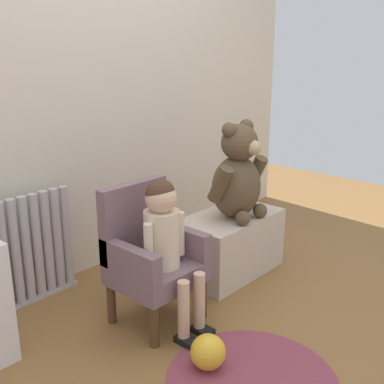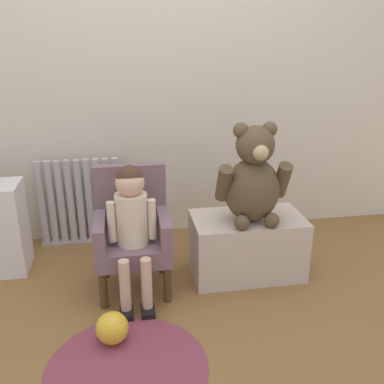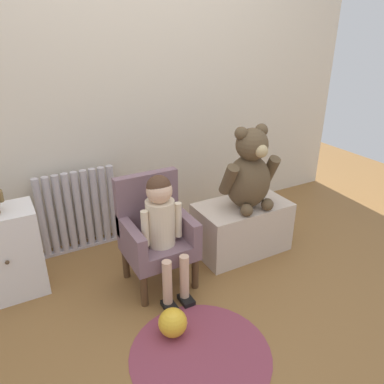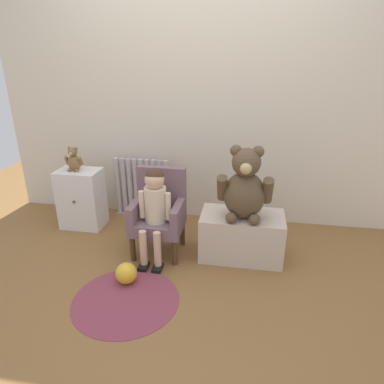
% 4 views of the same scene
% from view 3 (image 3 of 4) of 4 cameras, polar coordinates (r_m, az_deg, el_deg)
% --- Properties ---
extents(ground_plane, '(6.00, 6.00, 0.00)m').
position_cam_3_polar(ground_plane, '(2.25, 5.62, -18.20)').
color(ground_plane, brown).
extents(back_wall, '(3.80, 0.05, 2.40)m').
position_cam_3_polar(back_wall, '(2.76, -8.39, 17.65)').
color(back_wall, beige).
rests_on(back_wall, ground_plane).
extents(radiator, '(0.56, 0.05, 0.60)m').
position_cam_3_polar(radiator, '(2.77, -16.87, -2.88)').
color(radiator, '#B6ADB2').
rests_on(radiator, ground_plane).
extents(small_dresser, '(0.39, 0.29, 0.55)m').
position_cam_3_polar(small_dresser, '(2.48, -26.48, -8.41)').
color(small_dresser, silver).
rests_on(small_dresser, ground_plane).
extents(child_armchair, '(0.40, 0.37, 0.69)m').
position_cam_3_polar(child_armchair, '(2.32, -5.60, -6.05)').
color(child_armchair, '#745761').
rests_on(child_armchair, ground_plane).
extents(child_figure, '(0.25, 0.35, 0.75)m').
position_cam_3_polar(child_figure, '(2.16, -4.58, -4.11)').
color(child_figure, beige).
rests_on(child_figure, ground_plane).
extents(low_bench, '(0.65, 0.37, 0.37)m').
position_cam_3_polar(low_bench, '(2.70, 7.55, -5.33)').
color(low_bench, beige).
rests_on(low_bench, ground_plane).
extents(large_teddy_bear, '(0.41, 0.29, 0.57)m').
position_cam_3_polar(large_teddy_bear, '(2.49, 8.75, 2.90)').
color(large_teddy_bear, brown).
rests_on(large_teddy_bear, low_bench).
extents(floor_rug, '(0.72, 0.72, 0.01)m').
position_cam_3_polar(floor_rug, '(2.04, 1.29, -23.43)').
color(floor_rug, brown).
rests_on(floor_rug, ground_plane).
extents(toy_ball, '(0.15, 0.15, 0.15)m').
position_cam_3_polar(toy_ball, '(2.09, -2.95, -19.25)').
color(toy_ball, gold).
rests_on(toy_ball, ground_plane).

